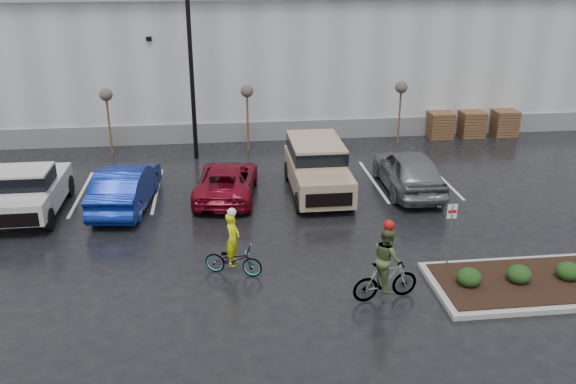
{
  "coord_description": "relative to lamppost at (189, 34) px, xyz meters",
  "views": [
    {
      "loc": [
        -2.9,
        -15.51,
        9.05
      ],
      "look_at": [
        -0.62,
        3.93,
        1.3
      ],
      "focal_mm": 38.0,
      "sensor_mm": 36.0,
      "label": 1
    }
  ],
  "objects": [
    {
      "name": "pallet_stack_a",
      "position": [
        12.5,
        2.0,
        -5.01
      ],
      "size": [
        1.2,
        1.2,
        1.35
      ],
      "primitive_type": "cube",
      "color": "#4C2A1E",
      "rests_on": "ground"
    },
    {
      "name": "wooded_ridge",
      "position": [
        4.0,
        33.0,
        -2.69
      ],
      "size": [
        80.0,
        25.0,
        6.0
      ],
      "primitive_type": "cube",
      "color": "#253918",
      "rests_on": "ground"
    },
    {
      "name": "pallet_stack_c",
      "position": [
        16.0,
        2.0,
        -5.01
      ],
      "size": [
        1.2,
        1.2,
        1.35
      ],
      "primitive_type": "cube",
      "color": "#4C2A1E",
      "rests_on": "ground"
    },
    {
      "name": "cyclist_olive",
      "position": [
        5.5,
        -13.17,
        -4.81
      ],
      "size": [
        1.91,
        0.95,
        2.4
      ],
      "rotation": [
        0.0,
        0.0,
        1.74
      ],
      "color": "#3F3F44",
      "rests_on": "ground"
    },
    {
      "name": "pallet_stack_b",
      "position": [
        14.2,
        2.0,
        -5.01
      ],
      "size": [
        1.2,
        1.2,
        1.35
      ],
      "primitive_type": "cube",
      "color": "#4C2A1E",
      "rests_on": "ground"
    },
    {
      "name": "car_blue",
      "position": [
        -2.48,
        -5.54,
        -4.87
      ],
      "size": [
        2.29,
        5.14,
        1.64
      ],
      "primitive_type": "imported",
      "rotation": [
        0.0,
        0.0,
        3.03
      ],
      "color": "navy",
      "rests_on": "ground"
    },
    {
      "name": "car_grey",
      "position": [
        8.61,
        -5.18,
        -4.83
      ],
      "size": [
        2.11,
        5.06,
        1.71
      ],
      "primitive_type": "imported",
      "rotation": [
        0.0,
        0.0,
        3.12
      ],
      "color": "slate",
      "rests_on": "ground"
    },
    {
      "name": "warehouse",
      "position": [
        4.0,
        9.99,
        -2.04
      ],
      "size": [
        60.5,
        15.5,
        7.2
      ],
      "color": "silver",
      "rests_on": "ground"
    },
    {
      "name": "pickup_white",
      "position": [
        -5.83,
        -5.59,
        -4.71
      ],
      "size": [
        2.1,
        5.2,
        1.96
      ],
      "primitive_type": null,
      "color": "beige",
      "rests_on": "ground"
    },
    {
      "name": "sapling_mid",
      "position": [
        2.5,
        1.0,
        -2.96
      ],
      "size": [
        0.6,
        0.6,
        3.2
      ],
      "color": "#4C2A1E",
      "rests_on": "ground"
    },
    {
      "name": "ground",
      "position": [
        4.0,
        -12.0,
        -5.69
      ],
      "size": [
        120.0,
        120.0,
        0.0
      ],
      "primitive_type": "plane",
      "color": "black",
      "rests_on": "ground"
    },
    {
      "name": "cyclist_hivis",
      "position": [
        1.37,
        -11.27,
        -5.01
      ],
      "size": [
        1.88,
        1.2,
        2.15
      ],
      "rotation": [
        0.0,
        0.0,
        1.22
      ],
      "color": "#3F3F44",
      "rests_on": "ground"
    },
    {
      "name": "fire_lane_sign",
      "position": [
        7.8,
        -11.8,
        -4.28
      ],
      "size": [
        0.3,
        0.05,
        2.2
      ],
      "color": "gray",
      "rests_on": "ground"
    },
    {
      "name": "suv_tan",
      "position": [
        4.92,
        -5.11,
        -4.66
      ],
      "size": [
        2.2,
        5.1,
        2.06
      ],
      "primitive_type": null,
      "color": "tan",
      "rests_on": "ground"
    },
    {
      "name": "sapling_west",
      "position": [
        -4.0,
        1.0,
        -2.96
      ],
      "size": [
        0.6,
        0.6,
        3.2
      ],
      "color": "#4C2A1E",
      "rests_on": "ground"
    },
    {
      "name": "car_red",
      "position": [
        1.32,
        -5.0,
        -5.02
      ],
      "size": [
        2.81,
        5.03,
        1.33
      ],
      "primitive_type": "imported",
      "rotation": [
        0.0,
        0.0,
        3.01
      ],
      "color": "maroon",
      "rests_on": "ground"
    },
    {
      "name": "lamppost",
      "position": [
        0.0,
        0.0,
        0.0
      ],
      "size": [
        0.5,
        1.0,
        9.22
      ],
      "color": "black",
      "rests_on": "ground"
    },
    {
      "name": "shrub_b",
      "position": [
        9.5,
        -13.0,
        -5.27
      ],
      "size": [
        0.7,
        0.7,
        0.52
      ],
      "primitive_type": "ellipsoid",
      "color": "#1B3613",
      "rests_on": "curb_island"
    },
    {
      "name": "sapling_east",
      "position": [
        10.0,
        1.0,
        -2.96
      ],
      "size": [
        0.6,
        0.6,
        3.2
      ],
      "color": "#4C2A1E",
      "rests_on": "ground"
    },
    {
      "name": "shrub_c",
      "position": [
        11.0,
        -13.0,
        -5.27
      ],
      "size": [
        0.7,
        0.7,
        0.52
      ],
      "primitive_type": "ellipsoid",
      "color": "#1B3613",
      "rests_on": "curb_island"
    },
    {
      "name": "shrub_a",
      "position": [
        8.0,
        -13.0,
        -5.27
      ],
      "size": [
        0.7,
        0.7,
        0.52
      ],
      "primitive_type": "ellipsoid",
      "color": "#1B3613",
      "rests_on": "curb_island"
    },
    {
      "name": "mulch_bed",
      "position": [
        11.0,
        -13.0,
        -5.52
      ],
      "size": [
        7.6,
        2.6,
        0.04
      ],
      "primitive_type": "cube",
      "color": "black",
      "rests_on": "curb_island"
    },
    {
      "name": "curb_island",
      "position": [
        11.0,
        -13.0,
        -5.61
      ],
      "size": [
        8.0,
        3.0,
        0.15
      ],
      "primitive_type": "cube",
      "color": "gray",
      "rests_on": "ground"
    }
  ]
}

